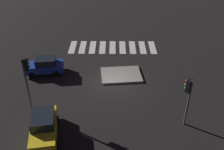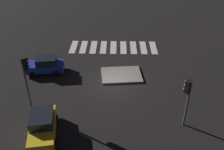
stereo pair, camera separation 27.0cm
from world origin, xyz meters
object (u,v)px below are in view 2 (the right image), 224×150
traffic_island (121,75)px  car_yellow (43,126)px  traffic_light_west (188,92)px  traffic_light_north (26,71)px  car_blue (45,65)px

traffic_island → car_yellow: 9.63m
traffic_light_west → car_yellow: bearing=51.4°
traffic_light_west → traffic_light_north: bearing=36.6°
car_yellow → traffic_light_north: bearing=-161.0°
traffic_island → car_yellow: (5.52, 7.86, 0.77)m
car_blue → traffic_light_north: (-0.33, 5.54, 2.78)m
traffic_island → traffic_light_north: 9.35m
car_blue → traffic_light_west: size_ratio=0.99×
car_yellow → traffic_light_north: size_ratio=0.89×
traffic_light_north → traffic_light_west: 11.57m
traffic_light_north → traffic_light_west: bearing=-37.4°
car_yellow → traffic_light_west: size_ratio=1.09×
traffic_island → car_yellow: car_yellow is taller
traffic_island → car_yellow: size_ratio=0.96×
car_blue → car_yellow: size_ratio=0.91×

